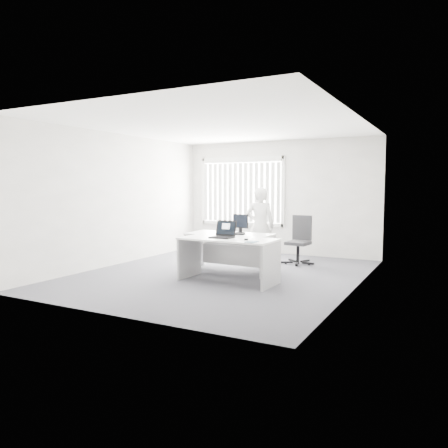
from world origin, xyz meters
The scene contains 18 objects.
ground centered at (0.00, 0.00, 0.00)m, with size 6.00×6.00×0.00m, color #4F4F56.
wall_back centered at (0.00, 3.00, 1.40)m, with size 5.00×0.02×2.80m, color silver.
wall_front centered at (0.00, -3.00, 1.40)m, with size 5.00×0.02×2.80m, color silver.
wall_left centered at (-2.50, 0.00, 1.40)m, with size 0.02×6.00×2.80m, color silver.
wall_right centered at (2.50, 0.00, 1.40)m, with size 0.02×6.00×2.80m, color silver.
ceiling centered at (0.00, 0.00, 2.80)m, with size 5.00×6.00×0.02m, color white.
window centered at (-1.00, 2.96, 1.55)m, with size 2.32×0.06×1.76m, color silver.
blinds centered at (-1.00, 2.90, 1.52)m, with size 2.20×0.10×1.50m, color silver, non-canonical shape.
desk_near centered at (0.41, -0.50, 0.56)m, with size 1.72×0.86×0.77m.
desk_far centered at (0.02, 0.32, 0.55)m, with size 1.67×0.79×0.76m.
office_chair centered at (0.94, 1.81, 0.33)m, with size 0.64×0.64×1.05m.
person centered at (0.23, 1.34, 0.83)m, with size 0.61×0.40×1.66m, color silver.
laptop centered at (0.30, -0.53, 0.93)m, with size 0.39×0.35×0.30m, color black, non-canonical shape.
paper_sheet centered at (0.78, -0.63, 0.77)m, with size 0.27×0.19×0.00m, color white.
mouse centered at (0.81, -0.60, 0.79)m, with size 0.06×0.10×0.04m, color silver, non-canonical shape.
booklet centered at (1.00, -0.79, 0.78)m, with size 0.16×0.22×0.01m, color silver.
keyboard centered at (0.15, 0.22, 0.77)m, with size 0.46×0.15×0.02m, color black.
monitor centered at (0.14, 0.55, 0.94)m, with size 0.37×0.11×0.37m, color black, non-canonical shape.
Camera 1 is at (3.92, -7.23, 1.69)m, focal length 35.00 mm.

